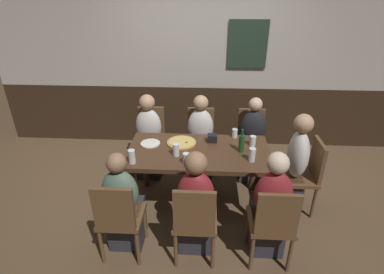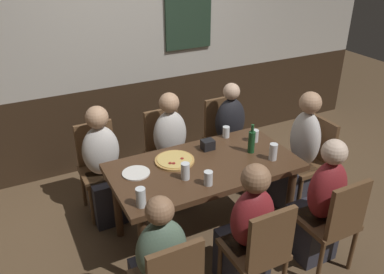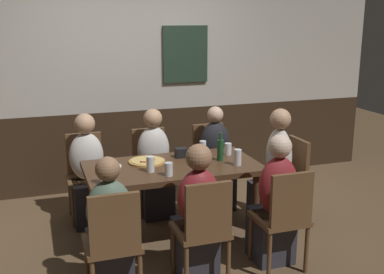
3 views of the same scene
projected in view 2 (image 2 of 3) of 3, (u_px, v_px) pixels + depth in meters
The scene contains 26 objects.
ground_plane at pixel (203, 233), 3.67m from camera, with size 12.00×12.00×0.00m, color brown.
wall_back at pixel (134, 51), 4.38m from camera, with size 6.40×0.13×2.60m.
dining_table at pixel (204, 173), 3.37m from camera, with size 1.57×0.82×0.74m.
chair_right_near at pixel (334, 220), 3.07m from camera, with size 0.40×0.40×0.88m.
chair_head_east at pixel (311, 157), 3.93m from camera, with size 0.40×0.40×0.88m.
chair_right_far at pixel (224, 134), 4.38m from camera, with size 0.40×0.40×0.88m.
chair_left_far at pixel (100, 163), 3.82m from camera, with size 0.40×0.40×0.88m.
chair_mid_far at pixel (166, 147), 4.10m from camera, with size 0.40×0.40×0.88m.
chair_mid_near at pixel (260, 249), 2.79m from camera, with size 0.40×0.40×0.88m.
person_right_near at pixel (319, 210), 3.21m from camera, with size 0.34×0.37×1.14m.
person_head_east at pixel (299, 159), 3.86m from camera, with size 0.37×0.34×1.20m.
person_right_far at pixel (231, 142), 4.26m from camera, with size 0.34×0.37×1.12m.
person_left_far at pixel (105, 173), 3.70m from camera, with size 0.34×0.37×1.13m.
person_mid_far at pixel (172, 156), 3.98m from camera, with size 0.34×0.37×1.13m.
person_left_near at pixel (160, 271), 2.66m from camera, with size 0.34×0.37×1.08m.
person_mid_near at pixel (247, 237), 2.93m from camera, with size 0.34×0.37×1.12m.
pizza at pixel (175, 160), 3.37m from camera, with size 0.34×0.34×0.03m.
beer_glass_half at pixel (255, 136), 3.67m from camera, with size 0.07×0.07×0.12m.
pint_glass_amber at pixel (226, 133), 3.75m from camera, with size 0.07×0.07×0.11m.
pint_glass_pale at pixel (141, 198), 2.80m from camera, with size 0.07×0.07×0.15m.
tumbler_short at pixel (208, 179), 3.04m from camera, with size 0.07×0.07×0.12m.
tumbler_water at pixel (273, 153), 3.38m from camera, with size 0.07×0.07×0.15m.
highball_clear at pixel (185, 172), 3.11m from camera, with size 0.07×0.07×0.14m.
beer_bottle_green at pixel (252, 141), 3.47m from camera, with size 0.06×0.06×0.27m.
plate_white_large at pixel (136, 173), 3.20m from camera, with size 0.22×0.22×0.01m, color white.
condiment_caddy at pixel (208, 145), 3.54m from camera, with size 0.11×0.09×0.09m, color black.
Camera 2 is at (-1.38, -2.50, 2.48)m, focal length 37.30 mm.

